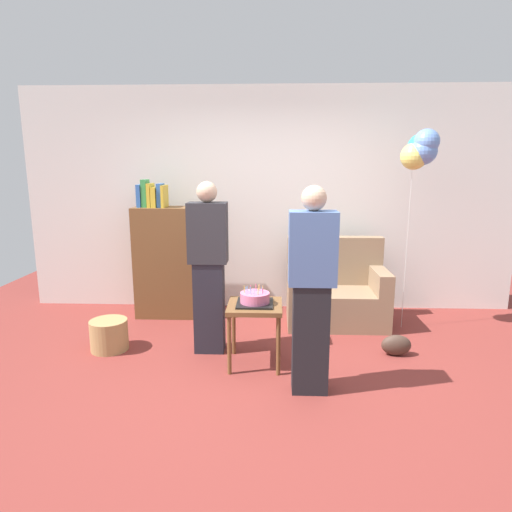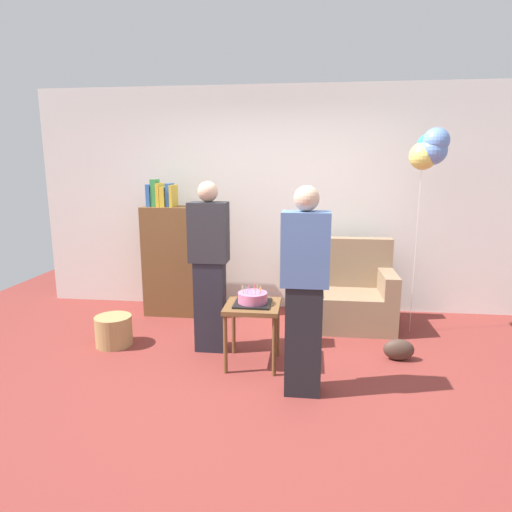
{
  "view_description": "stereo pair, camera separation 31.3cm",
  "coord_description": "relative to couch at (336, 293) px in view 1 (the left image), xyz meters",
  "views": [
    {
      "loc": [
        0.06,
        -3.41,
        1.77
      ],
      "look_at": [
        -0.11,
        0.57,
        0.95
      ],
      "focal_mm": 30.94,
      "sensor_mm": 36.0,
      "label": 1
    },
    {
      "loc": [
        0.37,
        -3.38,
        1.77
      ],
      "look_at": [
        -0.11,
        0.57,
        0.95
      ],
      "focal_mm": 30.94,
      "sensor_mm": 36.0,
      "label": 2
    }
  ],
  "objects": [
    {
      "name": "bookshelf",
      "position": [
        -1.94,
        0.16,
        0.34
      ],
      "size": [
        0.8,
        0.36,
        1.61
      ],
      "color": "brown",
      "rests_on": "ground_plane"
    },
    {
      "name": "side_table",
      "position": [
        -0.87,
        -1.14,
        0.14
      ],
      "size": [
        0.48,
        0.48,
        0.57
      ],
      "color": "brown",
      "rests_on": "ground_plane"
    },
    {
      "name": "couch",
      "position": [
        0.0,
        0.0,
        0.0
      ],
      "size": [
        1.1,
        0.7,
        0.96
      ],
      "color": "#8C7054",
      "rests_on": "ground_plane"
    },
    {
      "name": "person_holding_cake",
      "position": [
        -0.42,
        -1.6,
        0.49
      ],
      "size": [
        0.36,
        0.22,
        1.63
      ],
      "rotation": [
        0.0,
        0.0,
        3.04
      ],
      "color": "black",
      "rests_on": "ground_plane"
    },
    {
      "name": "ground_plane",
      "position": [
        -0.77,
        -1.46,
        -0.34
      ],
      "size": [
        8.0,
        8.0,
        0.0
      ],
      "primitive_type": "plane",
      "color": "maroon"
    },
    {
      "name": "balloon_bunch",
      "position": [
        0.78,
        -0.19,
        1.59
      ],
      "size": [
        0.37,
        0.33,
        2.13
      ],
      "color": "silver",
      "rests_on": "ground_plane"
    },
    {
      "name": "wall_back",
      "position": [
        -0.77,
        0.59,
        1.01
      ],
      "size": [
        6.0,
        0.1,
        2.7
      ],
      "primitive_type": "cube",
      "color": "silver",
      "rests_on": "ground_plane"
    },
    {
      "name": "person_blowing_candles",
      "position": [
        -1.32,
        -0.86,
        0.49
      ],
      "size": [
        0.36,
        0.22,
        1.63
      ],
      "rotation": [
        0.0,
        0.0,
        -0.37
      ],
      "color": "#23232D",
      "rests_on": "ground_plane"
    },
    {
      "name": "birthday_cake",
      "position": [
        -0.87,
        -1.14,
        0.28
      ],
      "size": [
        0.32,
        0.32,
        0.17
      ],
      "color": "black",
      "rests_on": "side_table"
    },
    {
      "name": "wicker_basket",
      "position": [
        -2.31,
        -0.88,
        -0.19
      ],
      "size": [
        0.36,
        0.36,
        0.3
      ],
      "primitive_type": "cylinder",
      "color": "#A88451",
      "rests_on": "ground_plane"
    },
    {
      "name": "handbag",
      "position": [
        0.46,
        -0.9,
        -0.24
      ],
      "size": [
        0.28,
        0.14,
        0.2
      ],
      "primitive_type": "ellipsoid",
      "color": "#473328",
      "rests_on": "ground_plane"
    }
  ]
}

